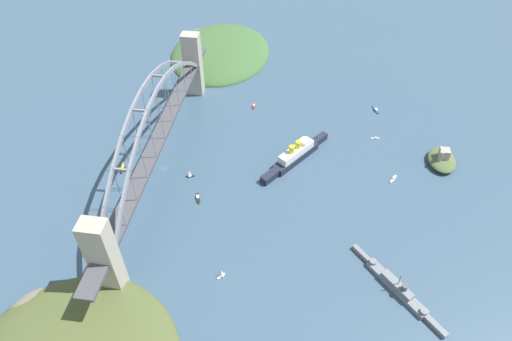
{
  "coord_description": "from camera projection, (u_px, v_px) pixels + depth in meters",
  "views": [
    {
      "loc": [
        264.1,
        116.95,
        265.51
      ],
      "look_at": [
        0.0,
        79.19,
        8.0
      ],
      "focal_mm": 31.71,
      "sensor_mm": 36.0,
      "label": 1
    }
  ],
  "objects": [
    {
      "name": "small_boat_6",
      "position": [
        254.0,
        106.0,
        447.58
      ],
      "size": [
        9.83,
        2.92,
        2.56
      ],
      "color": "#B2231E",
      "rests_on": "ground"
    },
    {
      "name": "seaplane_second_in_formation",
      "position": [
        122.0,
        168.0,
        381.59
      ],
      "size": [
        11.25,
        8.22,
        4.92
      ],
      "color": "#B7B7B2",
      "rests_on": "ground"
    },
    {
      "name": "small_boat_0",
      "position": [
        376.0,
        110.0,
        442.78
      ],
      "size": [
        12.37,
        6.47,
        2.39
      ],
      "color": "#234C8C",
      "rests_on": "ground"
    },
    {
      "name": "harbor_arch_bridge",
      "position": [
        158.0,
        137.0,
        360.27
      ],
      "size": [
        290.69,
        16.67,
        80.34
      ],
      "color": "#ADA38E",
      "rests_on": "ground"
    },
    {
      "name": "small_boat_2",
      "position": [
        198.0,
        198.0,
        358.73
      ],
      "size": [
        11.56,
        5.28,
        1.97
      ],
      "color": "black",
      "rests_on": "ground"
    },
    {
      "name": "ocean_liner",
      "position": [
        296.0,
        155.0,
        387.71
      ],
      "size": [
        70.86,
        53.47,
        19.38
      ],
      "color": "#1E2333",
      "rests_on": "ground"
    },
    {
      "name": "ground_plane",
      "position": [
        164.0,
        168.0,
        384.41
      ],
      "size": [
        1400.0,
        1400.0,
        0.0
      ],
      "primitive_type": "plane",
      "color": "#385166"
    },
    {
      "name": "small_boat_3",
      "position": [
        221.0,
        273.0,
        305.34
      ],
      "size": [
        6.18,
        5.61,
        7.15
      ],
      "color": "silver",
      "rests_on": "ground"
    },
    {
      "name": "fort_island_mid_harbor",
      "position": [
        442.0,
        159.0,
        385.72
      ],
      "size": [
        33.06,
        23.32,
        16.31
      ],
      "color": "#4C6038",
      "rests_on": "ground"
    },
    {
      "name": "naval_cruiser",
      "position": [
        398.0,
        288.0,
        297.99
      ],
      "size": [
        62.96,
        57.65,
        16.74
      ],
      "color": "slate",
      "rests_on": "ground"
    },
    {
      "name": "small_boat_4",
      "position": [
        393.0,
        179.0,
        373.85
      ],
      "size": [
        9.81,
        6.39,
        2.6
      ],
      "color": "silver",
      "rests_on": "ground"
    },
    {
      "name": "small_boat_5",
      "position": [
        189.0,
        174.0,
        374.72
      ],
      "size": [
        4.67,
        7.04,
        7.44
      ],
      "color": "black",
      "rests_on": "ground"
    },
    {
      "name": "small_boat_1",
      "position": [
        375.0,
        138.0,
        411.84
      ],
      "size": [
        2.36,
        8.44,
        1.87
      ],
      "color": "silver",
      "rests_on": "ground"
    },
    {
      "name": "headland_west_shore",
      "position": [
        220.0,
        53.0,
        524.2
      ],
      "size": [
        142.01,
        112.73,
        24.74
      ],
      "color": "#3D6033",
      "rests_on": "ground"
    },
    {
      "name": "seaplane_taxiing_near_bridge",
      "position": [
        148.0,
        115.0,
        435.08
      ],
      "size": [
        9.41,
        8.3,
        4.95
      ],
      "color": "#B7B7B2",
      "rests_on": "ground"
    }
  ]
}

